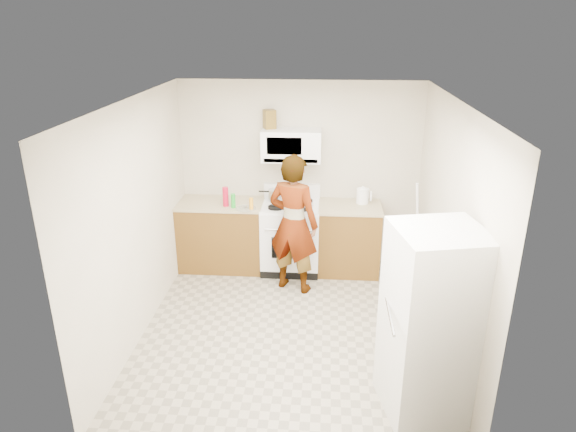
# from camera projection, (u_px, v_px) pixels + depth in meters

# --- Properties ---
(floor) EXTENTS (3.60, 3.60, 0.00)m
(floor) POSITION_uv_depth(u_px,v_px,m) (290.00, 329.00, 5.70)
(floor) COLOR gray
(floor) RESTS_ON ground
(back_wall) EXTENTS (3.20, 0.02, 2.50)m
(back_wall) POSITION_uv_depth(u_px,v_px,m) (300.00, 175.00, 6.92)
(back_wall) COLOR beige
(back_wall) RESTS_ON floor
(right_wall) EXTENTS (0.02, 3.60, 2.50)m
(right_wall) POSITION_uv_depth(u_px,v_px,m) (448.00, 229.00, 5.14)
(right_wall) COLOR beige
(right_wall) RESTS_ON floor
(cabinet_left) EXTENTS (1.12, 0.62, 0.90)m
(cabinet_left) POSITION_uv_depth(u_px,v_px,m) (222.00, 236.00, 7.00)
(cabinet_left) COLOR brown
(cabinet_left) RESTS_ON floor
(counter_left) EXTENTS (1.14, 0.64, 0.03)m
(counter_left) POSITION_uv_depth(u_px,v_px,m) (220.00, 204.00, 6.83)
(counter_left) COLOR tan
(counter_left) RESTS_ON cabinet_left
(cabinet_right) EXTENTS (0.80, 0.62, 0.90)m
(cabinet_right) POSITION_uv_depth(u_px,v_px,m) (349.00, 239.00, 6.88)
(cabinet_right) COLOR brown
(cabinet_right) RESTS_ON floor
(counter_right) EXTENTS (0.82, 0.64, 0.03)m
(counter_right) POSITION_uv_depth(u_px,v_px,m) (350.00, 207.00, 6.71)
(counter_right) COLOR tan
(counter_right) RESTS_ON cabinet_right
(gas_range) EXTENTS (0.76, 0.65, 1.13)m
(gas_range) POSITION_uv_depth(u_px,v_px,m) (291.00, 236.00, 6.91)
(gas_range) COLOR white
(gas_range) RESTS_ON floor
(microwave) EXTENTS (0.76, 0.38, 0.40)m
(microwave) POSITION_uv_depth(u_px,v_px,m) (291.00, 145.00, 6.59)
(microwave) COLOR white
(microwave) RESTS_ON back_wall
(person) EXTENTS (0.75, 0.63, 1.76)m
(person) POSITION_uv_depth(u_px,v_px,m) (293.00, 224.00, 6.25)
(person) COLOR tan
(person) RESTS_ON floor
(fridge) EXTENTS (0.83, 0.83, 1.70)m
(fridge) POSITION_uv_depth(u_px,v_px,m) (431.00, 324.00, 4.26)
(fridge) COLOR silver
(fridge) RESTS_ON floor
(kettle) EXTENTS (0.19, 0.19, 0.20)m
(kettle) POSITION_uv_depth(u_px,v_px,m) (363.00, 196.00, 6.76)
(kettle) COLOR white
(kettle) RESTS_ON counter_right
(jug) EXTENTS (0.19, 0.19, 0.24)m
(jug) POSITION_uv_depth(u_px,v_px,m) (270.00, 119.00, 6.54)
(jug) COLOR brown
(jug) RESTS_ON microwave
(saucepan) EXTENTS (0.27, 0.27, 0.12)m
(saucepan) POSITION_uv_depth(u_px,v_px,m) (277.00, 195.00, 6.87)
(saucepan) COLOR #B8B8BD
(saucepan) RESTS_ON gas_range
(tray) EXTENTS (0.26, 0.18, 0.05)m
(tray) POSITION_uv_depth(u_px,v_px,m) (303.00, 206.00, 6.64)
(tray) COLOR white
(tray) RESTS_ON gas_range
(bottle_spray) EXTENTS (0.09, 0.09, 0.26)m
(bottle_spray) POSITION_uv_depth(u_px,v_px,m) (226.00, 197.00, 6.64)
(bottle_spray) COLOR #B80D2C
(bottle_spray) RESTS_ON counter_left
(bottle_hot_sauce) EXTENTS (0.05, 0.05, 0.16)m
(bottle_hot_sauce) POSITION_uv_depth(u_px,v_px,m) (251.00, 204.00, 6.54)
(bottle_hot_sauce) COLOR orange
(bottle_hot_sauce) RESTS_ON counter_left
(bottle_green_cap) EXTENTS (0.07, 0.07, 0.19)m
(bottle_green_cap) POSITION_uv_depth(u_px,v_px,m) (233.00, 201.00, 6.60)
(bottle_green_cap) COLOR #1B9826
(bottle_green_cap) RESTS_ON counter_left
(pot_lid) EXTENTS (0.29, 0.29, 0.01)m
(pot_lid) POSITION_uv_depth(u_px,v_px,m) (246.00, 208.00, 6.59)
(pot_lid) COLOR white
(pot_lid) RESTS_ON counter_left
(broom) EXTENTS (0.20, 0.25, 1.38)m
(broom) POSITION_uv_depth(u_px,v_px,m) (418.00, 233.00, 6.45)
(broom) COLOR white
(broom) RESTS_ON floor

